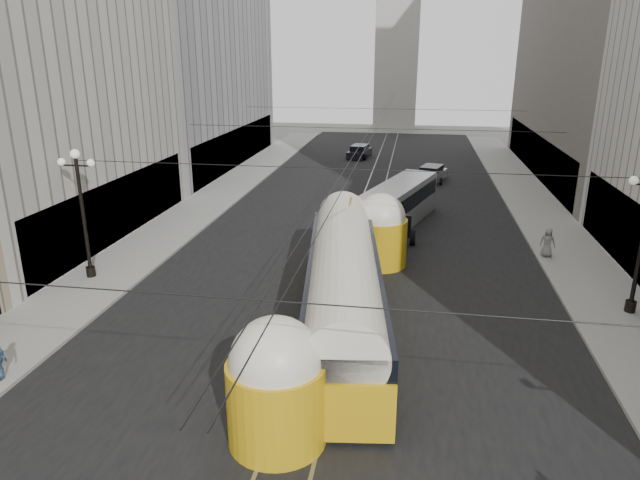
% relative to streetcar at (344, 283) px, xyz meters
% --- Properties ---
extents(road, '(20.00, 85.00, 0.02)m').
position_rel_streetcar_xyz_m(road, '(-0.50, 17.64, -1.93)').
color(road, black).
rests_on(road, ground).
extents(sidewalk_left, '(4.00, 72.00, 0.15)m').
position_rel_streetcar_xyz_m(sidewalk_left, '(-12.50, 21.14, -1.86)').
color(sidewalk_left, gray).
rests_on(sidewalk_left, ground).
extents(sidewalk_right, '(4.00, 72.00, 0.15)m').
position_rel_streetcar_xyz_m(sidewalk_right, '(11.50, 21.14, -1.86)').
color(sidewalk_right, gray).
rests_on(sidewalk_right, ground).
extents(rail_left, '(0.12, 85.00, 0.04)m').
position_rel_streetcar_xyz_m(rail_left, '(-1.25, 17.64, -1.93)').
color(rail_left, gray).
rests_on(rail_left, ground).
extents(rail_right, '(0.12, 85.00, 0.04)m').
position_rel_streetcar_xyz_m(rail_right, '(0.25, 17.64, -1.93)').
color(rail_right, gray).
rests_on(rail_right, ground).
extents(building_left_far, '(12.60, 28.60, 28.60)m').
position_rel_streetcar_xyz_m(building_left_far, '(-20.49, 33.14, 12.38)').
color(building_left_far, '#999999').
rests_on(building_left_far, ground).
extents(distant_tower, '(6.00, 6.00, 31.36)m').
position_rel_streetcar_xyz_m(distant_tower, '(-0.50, 65.14, 13.03)').
color(distant_tower, '#B2AFA8').
rests_on(distant_tower, ground).
extents(lamppost_left_mid, '(1.86, 0.44, 6.37)m').
position_rel_streetcar_xyz_m(lamppost_left_mid, '(-13.10, 3.14, 1.81)').
color(lamppost_left_mid, black).
rests_on(lamppost_left_mid, sidewalk_left).
extents(catenary, '(25.00, 72.00, 0.23)m').
position_rel_streetcar_xyz_m(catenary, '(-0.38, 16.63, 3.95)').
color(catenary, black).
rests_on(catenary, ground).
extents(streetcar, '(4.83, 17.92, 3.96)m').
position_rel_streetcar_xyz_m(streetcar, '(0.00, 0.00, 0.00)').
color(streetcar, gold).
rests_on(streetcar, ground).
extents(city_bus, '(5.30, 11.21, 2.75)m').
position_rel_streetcar_xyz_m(city_bus, '(1.60, 14.72, -0.43)').
color(city_bus, '#B3B7B9').
rests_on(city_bus, ground).
extents(sedan_white_far, '(2.96, 4.66, 1.37)m').
position_rel_streetcar_xyz_m(sedan_white_far, '(4.17, 29.18, -1.31)').
color(sedan_white_far, silver).
rests_on(sedan_white_far, ground).
extents(sedan_dark_far, '(2.45, 4.55, 1.36)m').
position_rel_streetcar_xyz_m(sedan_dark_far, '(-3.22, 39.91, -1.32)').
color(sedan_dark_far, black).
rests_on(sedan_dark_far, ground).
extents(pedestrian_sidewalk_right, '(0.92, 0.77, 1.63)m').
position_rel_streetcar_xyz_m(pedestrian_sidewalk_right, '(10.00, 9.92, -0.97)').
color(pedestrian_sidewalk_right, slate).
rests_on(pedestrian_sidewalk_right, sidewalk_right).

